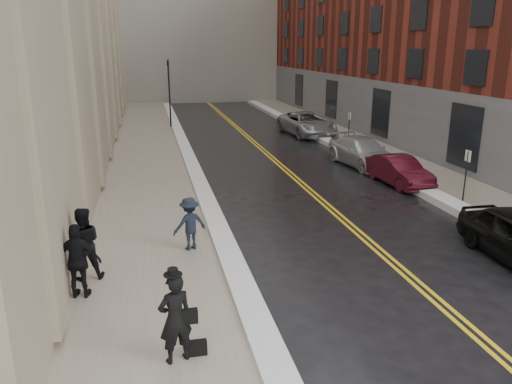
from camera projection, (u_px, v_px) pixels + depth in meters
name	position (u px, v px, depth m)	size (l,w,h in m)	color
ground	(361.00, 335.00, 11.05)	(160.00, 160.00, 0.00)	black
sidewalk_left	(148.00, 172.00, 25.11)	(4.00, 64.00, 0.15)	gray
sidewalk_right	(394.00, 159.00, 27.86)	(3.00, 64.00, 0.15)	gray
lane_stripe_a	(279.00, 166.00, 26.53)	(0.12, 64.00, 0.01)	gold
lane_stripe_b	(284.00, 166.00, 26.58)	(0.12, 64.00, 0.01)	gold
snow_ridge_left	(193.00, 168.00, 25.56)	(0.70, 60.80, 0.26)	white
snow_ridge_right	(363.00, 159.00, 27.47)	(0.85, 60.80, 0.30)	white
building_right	(471.00, 2.00, 33.65)	(14.00, 50.00, 18.00)	maroon
traffic_signal	(169.00, 88.00, 37.78)	(0.18, 0.15, 5.20)	black
parking_sign_near	(466.00, 172.00, 19.78)	(0.06, 0.35, 2.23)	black
parking_sign_far	(349.00, 126.00, 31.03)	(0.06, 0.35, 2.23)	black
car_maroon	(399.00, 171.00, 22.86)	(1.40, 4.02, 1.32)	#430C17
car_silver_near	(362.00, 152.00, 26.50)	(2.08, 5.12, 1.48)	#B0B3B8
car_silver_far	(307.00, 124.00, 35.69)	(2.72, 5.89, 1.64)	#9EA0A6
pedestrian_main	(175.00, 319.00, 9.64)	(0.68, 0.45, 1.86)	black
pedestrian_a	(83.00, 244.00, 13.12)	(0.96, 0.75, 1.99)	black
pedestrian_b	(190.00, 224.00, 15.14)	(1.06, 0.61, 1.64)	black
pedestrian_c	(78.00, 261.00, 12.16)	(1.12, 0.47, 1.91)	black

